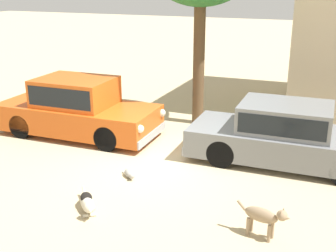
{
  "coord_description": "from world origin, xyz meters",
  "views": [
    {
      "loc": [
        4.0,
        -8.3,
        4.02
      ],
      "look_at": [
        0.44,
        0.2,
        0.9
      ],
      "focal_mm": 46.19,
      "sensor_mm": 36.0,
      "label": 1
    }
  ],
  "objects_px": {
    "parked_sedan_nearest": "(77,108)",
    "stray_cat": "(129,174)",
    "parked_sedan_second": "(285,134)",
    "stray_dog_spotted": "(87,202)",
    "stray_dog_tan": "(264,216)"
  },
  "relations": [
    {
      "from": "parked_sedan_nearest",
      "to": "stray_cat",
      "type": "relative_size",
      "value": 8.74
    },
    {
      "from": "parked_sedan_second",
      "to": "stray_dog_tan",
      "type": "bearing_deg",
      "value": -88.47
    },
    {
      "from": "stray_dog_tan",
      "to": "stray_cat",
      "type": "relative_size",
      "value": 1.79
    },
    {
      "from": "parked_sedan_nearest",
      "to": "stray_dog_spotted",
      "type": "xyz_separation_m",
      "value": [
        2.49,
        -3.44,
        -0.6
      ]
    },
    {
      "from": "parked_sedan_second",
      "to": "stray_cat",
      "type": "height_order",
      "value": "parked_sedan_second"
    },
    {
      "from": "stray_dog_tan",
      "to": "stray_dog_spotted",
      "type": "bearing_deg",
      "value": -161.36
    },
    {
      "from": "parked_sedan_nearest",
      "to": "stray_dog_tan",
      "type": "height_order",
      "value": "parked_sedan_nearest"
    },
    {
      "from": "parked_sedan_second",
      "to": "parked_sedan_nearest",
      "type": "bearing_deg",
      "value": -179.24
    },
    {
      "from": "parked_sedan_nearest",
      "to": "stray_cat",
      "type": "xyz_separation_m",
      "value": [
        2.54,
        -1.9,
        -0.68
      ]
    },
    {
      "from": "parked_sedan_nearest",
      "to": "stray_cat",
      "type": "height_order",
      "value": "parked_sedan_nearest"
    },
    {
      "from": "stray_dog_spotted",
      "to": "stray_cat",
      "type": "height_order",
      "value": "stray_dog_spotted"
    },
    {
      "from": "stray_dog_spotted",
      "to": "parked_sedan_second",
      "type": "bearing_deg",
      "value": 100.6
    },
    {
      "from": "parked_sedan_second",
      "to": "stray_dog_spotted",
      "type": "relative_size",
      "value": 5.13
    },
    {
      "from": "stray_dog_spotted",
      "to": "stray_cat",
      "type": "bearing_deg",
      "value": 137.86
    },
    {
      "from": "parked_sedan_nearest",
      "to": "parked_sedan_second",
      "type": "height_order",
      "value": "parked_sedan_nearest"
    }
  ]
}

